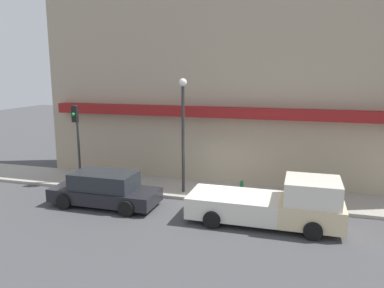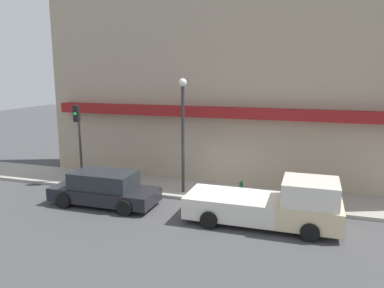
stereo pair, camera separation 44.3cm
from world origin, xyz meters
TOP-DOWN VIEW (x-y plane):
  - ground_plane at (0.00, 0.00)m, footprint 80.00×80.00m
  - sidewalk at (0.00, 1.39)m, footprint 36.00×2.78m
  - building at (0.02, 4.26)m, footprint 19.80×3.80m
  - pickup_truck at (2.72, -1.56)m, footprint 5.65×2.24m
  - parked_car at (-4.35, -1.56)m, footprint 4.58×1.98m
  - fire_hydrant at (1.10, 0.83)m, footprint 0.17×0.17m
  - street_lamp at (-1.59, 0.74)m, footprint 0.36×0.36m
  - traffic_light at (-7.10, 0.76)m, footprint 0.28×0.42m

SIDE VIEW (x-z plane):
  - ground_plane at x=0.00m, z-range 0.00..0.00m
  - sidewalk at x=0.00m, z-range 0.00..0.14m
  - fire_hydrant at x=1.10m, z-range 0.13..0.88m
  - parked_car at x=-4.35m, z-range -0.02..1.42m
  - pickup_truck at x=2.72m, z-range -0.12..1.71m
  - traffic_light at x=-7.10m, z-range 0.86..4.70m
  - street_lamp at x=-1.59m, z-range 0.82..6.00m
  - building at x=0.02m, z-range -0.06..10.40m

